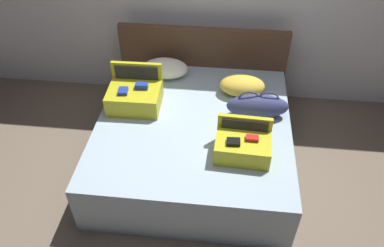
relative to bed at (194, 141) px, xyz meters
The scene contains 8 objects.
ground_plane 0.48m from the bed, 90.00° to the right, with size 12.00×12.00×0.00m, color #6B5B4C.
bed is the anchor object (origin of this frame).
headboard 1.01m from the bed, 90.00° to the left, with size 1.86×0.08×0.99m, color #4C3323.
hard_case_large 0.74m from the bed, 162.66° to the left, with size 0.51×0.42×0.38m.
hard_case_medium 0.70m from the bed, 39.73° to the right, with size 0.48×0.36×0.30m.
duffel_bag 0.72m from the bed, 14.10° to the left, with size 0.60×0.25×0.29m.
pillow_near_headboard 0.76m from the bed, 47.89° to the left, with size 0.46×0.29×0.20m, color gold.
pillow_center_head 0.90m from the bed, 117.86° to the left, with size 0.49×0.31×0.20m, color white.
Camera 1 is at (0.27, -2.28, 2.89)m, focal length 35.32 mm.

